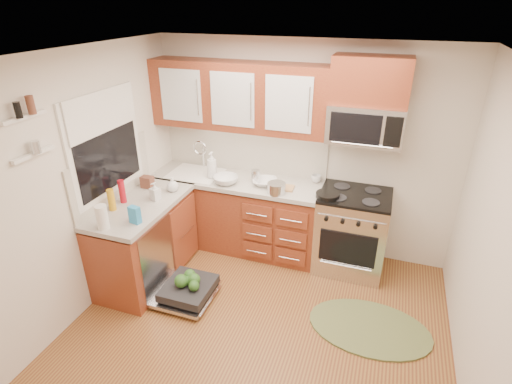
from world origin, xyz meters
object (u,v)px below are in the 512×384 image
at_px(paper_towel_roll, 102,217).
at_px(skillet, 328,195).
at_px(bowl_a, 265,182).
at_px(cup, 316,179).
at_px(microwave, 365,124).
at_px(range, 351,232).
at_px(cutting_board, 282,187).
at_px(bowl_b, 226,180).
at_px(sink, 196,183).
at_px(upper_cabinets, 238,96).
at_px(dishwasher, 186,290).
at_px(rug, 369,328).
at_px(stock_pot, 276,188).

bearing_deg(paper_towel_roll, skillet, 34.36).
xyz_separation_m(bowl_a, cup, (0.55, 0.26, 0.01)).
height_order(microwave, cup, microwave).
bearing_deg(range, cutting_board, -175.49).
xyz_separation_m(cutting_board, bowl_b, (-0.65, -0.09, 0.04)).
distance_m(bowl_a, bowl_b, 0.45).
bearing_deg(sink, paper_towel_roll, -98.69).
distance_m(skillet, bowl_b, 1.18).
bearing_deg(cutting_board, upper_cabinets, 160.47).
bearing_deg(skillet, dishwasher, -142.74).
bearing_deg(microwave, bowl_a, -171.08).
xyz_separation_m(range, microwave, (0.00, 0.12, 1.23)).
xyz_separation_m(rug, cup, (-0.81, 1.16, 0.96)).
bearing_deg(upper_cabinets, rug, -32.06).
height_order(cutting_board, bowl_a, bowl_a).
distance_m(sink, cutting_board, 1.12).
bearing_deg(rug, bowl_b, 156.37).
relative_size(sink, dishwasher, 0.89).
xyz_separation_m(sink, stock_pot, (1.09, -0.20, 0.19)).
height_order(sink, dishwasher, sink).
relative_size(skillet, bowl_b, 0.88).
xyz_separation_m(microwave, dishwasher, (-1.54, -1.25, -1.60)).
bearing_deg(upper_cabinets, dishwasher, -96.04).
bearing_deg(range, upper_cabinets, 174.11).
relative_size(bowl_a, cup, 2.41).
bearing_deg(paper_towel_roll, bowl_a, 51.40).
height_order(rug, cup, cup).
distance_m(dishwasher, skillet, 1.81).
distance_m(dishwasher, bowl_a, 1.48).
bearing_deg(cup, range, -24.62).
xyz_separation_m(microwave, bowl_a, (-1.03, -0.16, -0.74)).
distance_m(upper_cabinets, range, 1.99).
bearing_deg(rug, sink, 157.58).
bearing_deg(microwave, skillet, -133.85).
bearing_deg(stock_pot, range, 14.09).
distance_m(stock_pot, paper_towel_roll, 1.81).
bearing_deg(bowl_a, paper_towel_roll, -128.60).
relative_size(stock_pot, cup, 1.77).
distance_m(upper_cabinets, skillet, 1.48).
height_order(bowl_b, cup, same).
xyz_separation_m(skillet, bowl_b, (-1.18, 0.01, -0.00)).
bearing_deg(paper_towel_roll, range, 34.00).
height_order(range, rug, range).
relative_size(sink, bowl_b, 2.15).
height_order(bowl_a, cup, cup).
xyz_separation_m(dishwasher, stock_pot, (0.70, 0.92, 0.89)).
bearing_deg(stock_pot, microwave, 21.52).
height_order(cutting_board, bowl_b, bowl_b).
distance_m(skillet, cutting_board, 0.55).
bearing_deg(upper_cabinets, skillet, -15.71).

